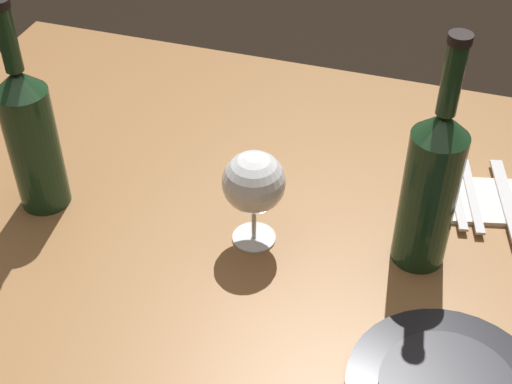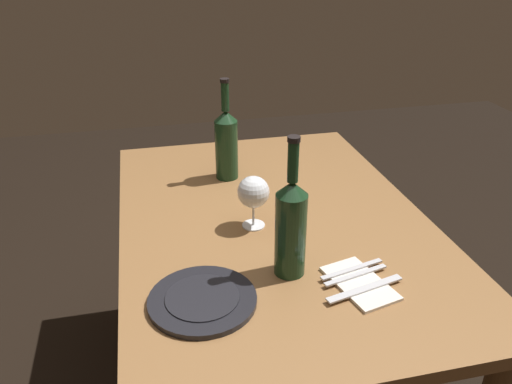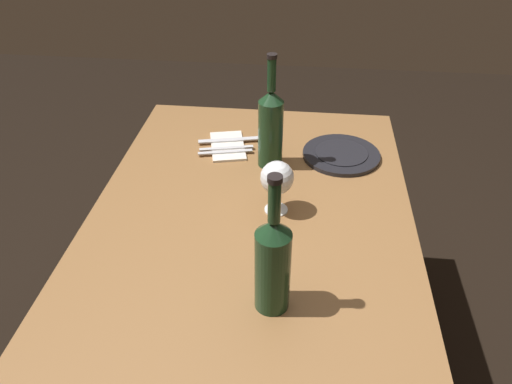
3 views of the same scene
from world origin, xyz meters
name	(u,v)px [view 1 (image 1 of 3)]	position (x,y,z in m)	size (l,w,h in m)	color
dining_table	(251,246)	(0.00, 0.00, 0.65)	(1.30, 0.90, 0.74)	olive
wine_glass_left	(254,184)	(0.03, -0.07, 0.85)	(0.09, 0.09, 0.16)	white
wine_bottle	(31,135)	(-0.32, -0.08, 0.87)	(0.08, 0.08, 0.35)	#19381E
wine_bottle_second	(431,185)	(0.27, -0.03, 0.88)	(0.08, 0.08, 0.36)	#19381E
folded_napkin	(487,201)	(0.36, 0.12, 0.74)	(0.21, 0.15, 0.01)	silver
fork_inner	(472,195)	(0.33, 0.12, 0.75)	(0.06, 0.18, 0.00)	silver
fork_outer	(456,192)	(0.31, 0.12, 0.75)	(0.06, 0.18, 0.00)	silver
table_knife	(507,202)	(0.39, 0.12, 0.75)	(0.07, 0.21, 0.00)	silver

